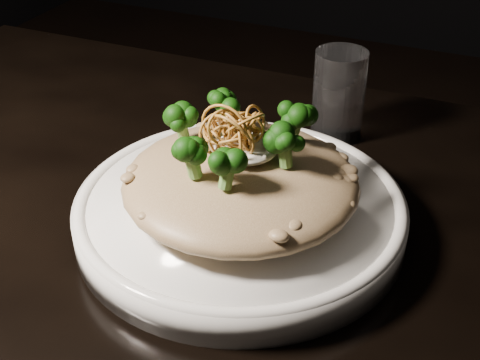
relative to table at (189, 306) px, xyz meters
name	(u,v)px	position (x,y,z in m)	size (l,w,h in m)	color
table	(189,306)	(0.00, 0.00, 0.00)	(1.10, 0.80, 0.75)	black
plate	(240,214)	(0.04, 0.04, 0.10)	(0.31, 0.31, 0.03)	white
risotto	(241,182)	(0.04, 0.04, 0.14)	(0.22, 0.22, 0.05)	brown
broccoli	(237,125)	(0.03, 0.05, 0.19)	(0.16, 0.16, 0.06)	black
cheese	(246,148)	(0.04, 0.04, 0.17)	(0.06, 0.06, 0.02)	white
shallots	(238,121)	(0.04, 0.04, 0.20)	(0.06, 0.06, 0.04)	brown
drinking_glass	(339,95)	(0.07, 0.25, 0.14)	(0.06, 0.06, 0.11)	white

